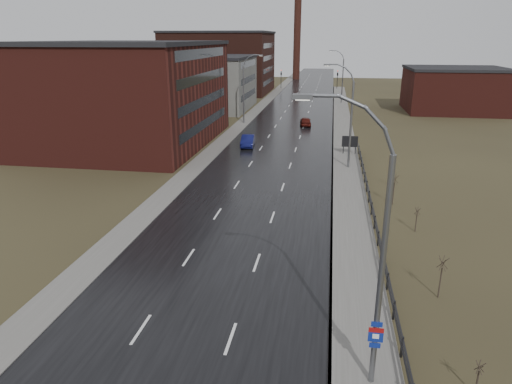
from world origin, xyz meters
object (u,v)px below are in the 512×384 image
(streetlight_main, at_px, (374,255))
(car_far, at_px, (306,122))
(car_near, at_px, (248,141))
(billboard, at_px, (350,142))

(streetlight_main, bearing_deg, car_far, 95.70)
(car_near, bearing_deg, billboard, -15.64)
(streetlight_main, height_order, car_far, streetlight_main)
(streetlight_main, distance_m, car_far, 59.80)
(car_far, bearing_deg, streetlight_main, 90.06)
(car_near, height_order, car_far, car_near)
(streetlight_main, distance_m, billboard, 40.58)
(streetlight_main, relative_size, car_near, 2.57)
(billboard, relative_size, car_far, 0.57)
(billboard, bearing_deg, car_near, 169.55)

